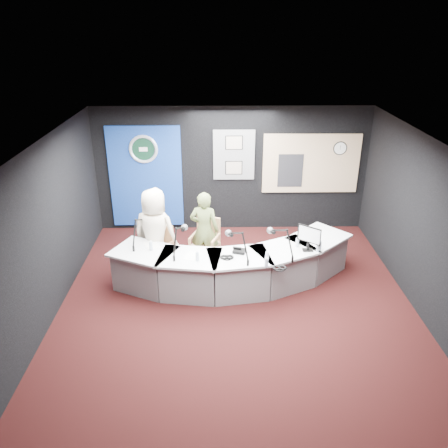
{
  "coord_description": "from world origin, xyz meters",
  "views": [
    {
      "loc": [
        -0.32,
        -6.51,
        4.48
      ],
      "look_at": [
        -0.2,
        0.8,
        1.1
      ],
      "focal_mm": 36.0,
      "sensor_mm": 36.0,
      "label": 1
    }
  ],
  "objects_px": {
    "armchair_right": "(205,245)",
    "person_man": "(155,233)",
    "broadcast_desk": "(232,266)",
    "person_woman": "(204,230)",
    "armchair_left": "(157,253)"
  },
  "relations": [
    {
      "from": "broadcast_desk",
      "to": "person_woman",
      "type": "relative_size",
      "value": 2.92
    },
    {
      "from": "broadcast_desk",
      "to": "armchair_right",
      "type": "xyz_separation_m",
      "value": [
        -0.52,
        0.69,
        0.08
      ]
    },
    {
      "from": "armchair_left",
      "to": "person_man",
      "type": "height_order",
      "value": "person_man"
    },
    {
      "from": "armchair_left",
      "to": "person_man",
      "type": "bearing_deg",
      "value": 0.0
    },
    {
      "from": "armchair_left",
      "to": "person_woman",
      "type": "distance_m",
      "value": 1.01
    },
    {
      "from": "armchair_left",
      "to": "person_man",
      "type": "xyz_separation_m",
      "value": [
        0.0,
        0.0,
        0.42
      ]
    },
    {
      "from": "person_man",
      "to": "person_woman",
      "type": "height_order",
      "value": "person_man"
    },
    {
      "from": "person_man",
      "to": "person_woman",
      "type": "xyz_separation_m",
      "value": [
        0.9,
        0.28,
        -0.09
      ]
    },
    {
      "from": "armchair_right",
      "to": "person_man",
      "type": "distance_m",
      "value": 1.03
    },
    {
      "from": "broadcast_desk",
      "to": "armchair_left",
      "type": "xyz_separation_m",
      "value": [
        -1.42,
        0.41,
        0.06
      ]
    },
    {
      "from": "armchair_left",
      "to": "person_woman",
      "type": "xyz_separation_m",
      "value": [
        0.9,
        0.28,
        0.34
      ]
    },
    {
      "from": "broadcast_desk",
      "to": "armchair_right",
      "type": "relative_size",
      "value": 4.96
    },
    {
      "from": "armchair_right",
      "to": "armchair_left",
      "type": "bearing_deg",
      "value": -142.44
    },
    {
      "from": "armchair_left",
      "to": "person_woman",
      "type": "height_order",
      "value": "person_woman"
    },
    {
      "from": "broadcast_desk",
      "to": "person_man",
      "type": "xyz_separation_m",
      "value": [
        -1.42,
        0.41,
        0.48
      ]
    }
  ]
}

